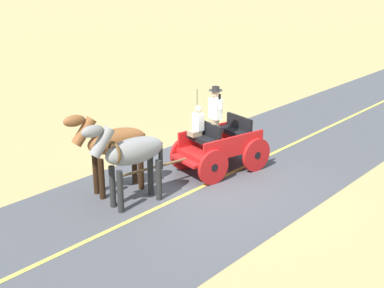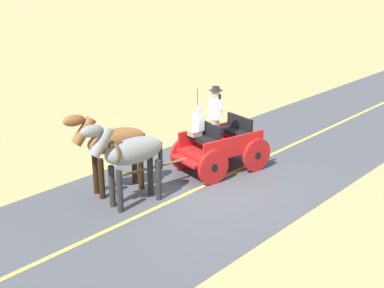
{
  "view_description": "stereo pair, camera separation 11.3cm",
  "coord_description": "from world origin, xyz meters",
  "views": [
    {
      "loc": [
        -7.98,
        9.51,
        5.56
      ],
      "look_at": [
        0.39,
        0.21,
        1.1
      ],
      "focal_mm": 47.57,
      "sensor_mm": 36.0,
      "label": 1
    },
    {
      "loc": [
        -8.07,
        9.43,
        5.56
      ],
      "look_at": [
        0.39,
        0.21,
        1.1
      ],
      "focal_mm": 47.57,
      "sensor_mm": 36.0,
      "label": 2
    }
  ],
  "objects": [
    {
      "name": "horse_near_side",
      "position": [
        0.59,
        2.15,
        1.32
      ],
      "size": [
        0.82,
        2.15,
        2.21
      ],
      "color": "gray",
      "rests_on": "ground"
    },
    {
      "name": "road_surface",
      "position": [
        0.0,
        0.0,
        0.0
      ],
      "size": [
        5.63,
        160.0,
        0.01
      ],
      "primitive_type": "cube",
      "color": "#4C4C51",
      "rests_on": "ground"
    },
    {
      "name": "ground_plane",
      "position": [
        0.0,
        0.0,
        0.0
      ],
      "size": [
        200.0,
        200.0,
        0.0
      ],
      "primitive_type": "plane",
      "color": "tan"
    },
    {
      "name": "road_centre_stripe",
      "position": [
        0.0,
        0.0,
        0.01
      ],
      "size": [
        0.12,
        160.0,
        0.0
      ],
      "primitive_type": "cube",
      "color": "#DBCC4C",
      "rests_on": "road_surface"
    },
    {
      "name": "horse_off_side",
      "position": [
        1.46,
        1.97,
        1.32
      ],
      "size": [
        0.94,
        2.14,
        2.21
      ],
      "color": "brown",
      "rests_on": "ground"
    },
    {
      "name": "horse_drawn_carriage",
      "position": [
        0.4,
        -0.9,
        0.82
      ],
      "size": [
        1.88,
        4.51,
        2.5
      ],
      "color": "red",
      "rests_on": "ground"
    }
  ]
}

